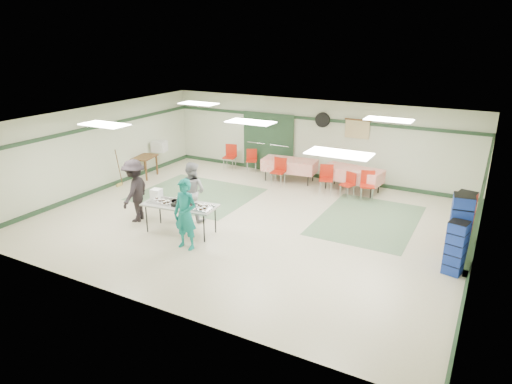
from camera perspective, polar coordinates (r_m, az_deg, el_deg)
The scene contains 42 objects.
floor at distance 12.41m, azimuth -0.64°, elevation -3.51°, with size 11.00×11.00×0.00m, color beige.
ceiling at distance 11.64m, azimuth -0.69°, elevation 8.84°, with size 11.00×11.00×0.00m, color white.
wall_back at distance 15.91m, azimuth 7.26°, elevation 6.58°, with size 11.00×11.00×0.00m, color beige.
wall_front at distance 8.55m, azimuth -15.49°, elevation -5.32°, with size 11.00×11.00×0.00m, color beige.
wall_left at distance 15.31m, azimuth -19.07°, elevation 5.16°, with size 9.00×9.00×0.00m, color beige.
wall_right at distance 10.59m, azimuth 26.38°, elevation -1.88°, with size 9.00×9.00×0.00m, color beige.
trim_back at distance 15.75m, azimuth 7.32°, elevation 9.04°, with size 11.00×0.06×0.10m, color #1F3A23.
baseboard_back at distance 16.22m, azimuth 7.03°, elevation 2.11°, with size 11.00×0.06×0.12m, color #1F3A23.
trim_left at distance 15.14m, azimuth -19.28°, elevation 7.72°, with size 9.00×0.06×0.10m, color #1F3A23.
baseboard_left at distance 15.63m, azimuth -18.48°, elevation 0.57°, with size 9.00×0.06×0.12m, color #1F3A23.
trim_right at distance 10.38m, azimuth 26.78°, elevation 1.75°, with size 9.00×0.06×0.10m, color #1F3A23.
baseboard_right at distance 11.08m, azimuth 25.24°, elevation -8.10°, with size 9.00×0.06×0.12m, color #1F3A23.
green_patch_a at distance 14.46m, azimuth -7.41°, elevation -0.29°, with size 3.50×3.00×0.01m, color #60825F.
green_patch_b at distance 12.77m, azimuth 13.78°, elevation -3.41°, with size 2.50×3.50×0.01m, color #60825F.
double_door_left at distance 16.82m, azimuth 0.11°, elevation 6.37°, with size 0.90×0.06×2.10m, color gray.
double_door_right at distance 16.41m, azimuth 3.05°, elevation 6.01°, with size 0.90×0.06×2.10m, color gray.
door_frame at distance 16.59m, azimuth 1.52°, elevation 6.18°, with size 2.00×0.03×2.15m, color #1F3A23.
wall_fan at distance 15.62m, azimuth 8.32°, elevation 8.91°, with size 0.50×0.50×0.10m, color black.
scroll_banner at distance 15.29m, azimuth 12.53°, elevation 7.67°, with size 0.80×0.02×0.60m, color tan.
serving_table at distance 11.56m, azimuth -9.46°, elevation -1.73°, with size 1.96×0.98×0.76m.
sheet_tray_right at distance 11.19m, azimuth -7.06°, elevation -2.02°, with size 0.58×0.44×0.02m, color silver.
sheet_tray_mid at distance 11.66m, azimuth -9.24°, elevation -1.24°, with size 0.59×0.45×0.02m, color silver.
sheet_tray_left at distance 11.79m, azimuth -11.62°, elevation -1.16°, with size 0.62×0.47×0.02m, color silver.
baking_pan at distance 11.40m, azimuth -9.18°, elevation -1.56°, with size 0.47×0.29×0.08m, color black.
foam_box_stack at distance 12.08m, azimuth -12.35°, elevation -0.17°, with size 0.26×0.24×0.24m, color white.
volunteer_teal at distance 10.66m, azimuth -8.82°, elevation -2.79°, with size 0.62×0.40×1.69m, color #13837D.
volunteer_grey at distance 12.28m, azimuth -7.99°, elevation 0.08°, with size 0.79×0.61×1.62m, color #929297.
volunteer_dark at distance 12.52m, azimuth -14.90°, elevation 0.17°, with size 1.10×0.63×1.70m, color black.
dining_table_a at distance 14.82m, azimuth 11.98°, elevation 2.23°, with size 1.95×1.07×0.77m.
dining_table_b at distance 15.54m, azimuth 4.21°, elevation 3.40°, with size 1.88×0.98×0.77m.
chair_a at distance 14.30m, azimuth 11.55°, elevation 1.22°, with size 0.47×0.47×0.77m.
chair_b at distance 14.50m, azimuth 8.78°, elevation 2.00°, with size 0.53×0.53×0.91m.
chair_c at distance 14.15m, azimuth 13.76°, elevation 1.19°, with size 0.52×0.52×0.89m.
chair_d at distance 15.10m, azimuth 2.91°, elevation 2.93°, with size 0.45×0.45×0.92m.
chair_loose_a at distance 16.65m, azimuth -0.55°, elevation 4.27°, with size 0.50×0.50×0.81m.
chair_loose_b at distance 16.93m, azimuth -3.22°, elevation 4.74°, with size 0.51×0.51×0.92m.
crate_stack_blue_a at distance 10.67m, azimuth 24.06°, elevation -4.48°, with size 0.42×0.42×1.63m, color #1A349E.
crate_stack_red at distance 11.86m, azimuth 24.51°, elevation -3.05°, with size 0.40×0.40×1.31m, color maroon.
crate_stack_blue_b at distance 10.39m, azimuth 23.68°, elevation -6.42°, with size 0.36×0.36×1.18m, color #1A349E.
printer_table at distance 16.38m, azimuth -13.72°, elevation 4.00°, with size 0.76×1.01×0.74m.
office_printer at distance 16.90m, azimuth -11.99°, elevation 5.61°, with size 0.48×0.42×0.38m, color beige.
broom at distance 15.62m, azimuth -16.78°, elevation 2.98°, with size 0.03×0.03×1.24m, color brown.
Camera 1 is at (5.55, -10.01, 4.81)m, focal length 32.00 mm.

